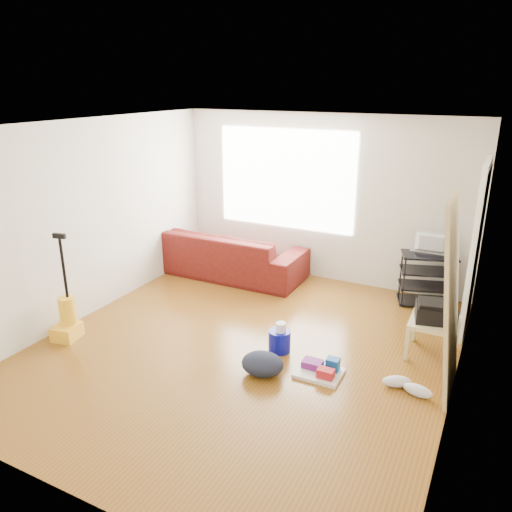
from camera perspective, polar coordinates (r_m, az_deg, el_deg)
The scene contains 13 objects.
room at distance 5.46m, azimuth -0.07°, elevation 1.60°, with size 4.51×5.01×2.51m.
sofa at distance 8.00m, azimuth -3.17°, elevation -2.07°, with size 2.42×0.95×0.71m, color #470B0D.
tv_stand at distance 7.21m, azimuth 18.93°, elevation -2.47°, with size 0.80×0.60×0.71m.
tv at distance 7.05m, azimuth 19.37°, elevation 1.34°, with size 0.54×0.07×0.31m, color black.
side_table at distance 5.91m, azimuth 19.68°, elevation -7.56°, with size 0.53×0.53×0.42m.
printer at distance 5.83m, azimuth 19.88°, elevation -6.01°, with size 0.49×0.41×0.22m.
bucket at distance 5.82m, azimuth 2.68°, elevation -10.74°, with size 0.25×0.25×0.25m, color #090F9C.
toilet_paper at distance 5.72m, azimuth 2.85°, elevation -9.25°, with size 0.12×0.12×0.11m, color white.
cleaning_tray at distance 5.41m, azimuth 7.43°, elevation -12.79°, with size 0.47×0.38×0.17m.
backpack at distance 5.40m, azimuth 0.73°, elevation -13.35°, with size 0.45×0.36×0.25m, color black.
sneakers at distance 5.33m, azimuth 16.89°, elevation -14.03°, with size 0.53×0.27×0.12m.
vacuum at distance 6.39m, azimuth -20.80°, elevation -6.78°, with size 0.33×0.36×1.29m.
door_panel at distance 5.50m, azimuth 20.16°, elevation -14.02°, with size 0.04×0.79×1.97m, color tan.
Camera 1 is at (2.43, -4.48, 2.91)m, focal length 35.00 mm.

